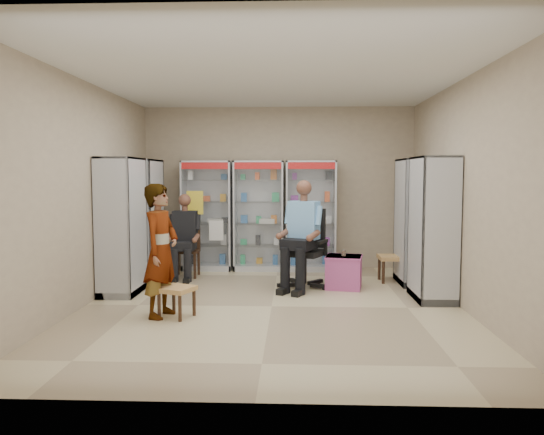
{
  "coord_description": "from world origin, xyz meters",
  "views": [
    {
      "loc": [
        0.29,
        -6.93,
        1.75
      ],
      "look_at": [
        -0.02,
        0.7,
        1.13
      ],
      "focal_mm": 35.0,
      "sensor_mm": 36.0,
      "label": 1
    }
  ],
  "objects_px": {
    "cabinet_back_right": "(311,216)",
    "cabinet_left_far": "(143,220)",
    "cabinet_left_near": "(122,226)",
    "pink_trunk": "(344,272)",
    "woven_stool_a": "(392,269)",
    "office_chair": "(304,248)",
    "cabinet_right_far": "(415,222)",
    "cabinet_right_near": "(433,229)",
    "seated_shopkeeper": "(304,238)",
    "wooden_chair": "(186,250)",
    "standing_man": "(161,251)",
    "cabinet_back_mid": "(259,216)",
    "cabinet_back_left": "(207,215)",
    "woven_stool_b": "(177,302)"
  },
  "relations": [
    {
      "from": "woven_stool_a",
      "to": "woven_stool_b",
      "type": "bearing_deg",
      "value": -142.93
    },
    {
      "from": "cabinet_left_near",
      "to": "pink_trunk",
      "type": "xyz_separation_m",
      "value": [
        3.3,
        0.49,
        -0.75
      ]
    },
    {
      "from": "cabinet_back_left",
      "to": "cabinet_right_near",
      "type": "bearing_deg",
      "value": -32.28
    },
    {
      "from": "cabinet_back_right",
      "to": "woven_stool_a",
      "type": "distance_m",
      "value": 1.82
    },
    {
      "from": "cabinet_right_far",
      "to": "cabinet_left_far",
      "type": "xyz_separation_m",
      "value": [
        -4.46,
        0.2,
        0.0
      ]
    },
    {
      "from": "seated_shopkeeper",
      "to": "pink_trunk",
      "type": "height_order",
      "value": "seated_shopkeeper"
    },
    {
      "from": "woven_stool_a",
      "to": "standing_man",
      "type": "xyz_separation_m",
      "value": [
        -3.24,
        -2.27,
        0.61
      ]
    },
    {
      "from": "cabinet_left_near",
      "to": "woven_stool_b",
      "type": "distance_m",
      "value": 1.86
    },
    {
      "from": "standing_man",
      "to": "cabinet_back_mid",
      "type": "bearing_deg",
      "value": -2.55
    },
    {
      "from": "office_chair",
      "to": "woven_stool_b",
      "type": "height_order",
      "value": "office_chair"
    },
    {
      "from": "cabinet_right_far",
      "to": "woven_stool_a",
      "type": "xyz_separation_m",
      "value": [
        -0.33,
        0.12,
        -0.78
      ]
    },
    {
      "from": "woven_stool_b",
      "to": "standing_man",
      "type": "height_order",
      "value": "standing_man"
    },
    {
      "from": "cabinet_right_far",
      "to": "seated_shopkeeper",
      "type": "relative_size",
      "value": 1.28
    },
    {
      "from": "cabinet_right_near",
      "to": "wooden_chair",
      "type": "xyz_separation_m",
      "value": [
        -3.78,
        1.5,
        -0.53
      ]
    },
    {
      "from": "woven_stool_a",
      "to": "cabinet_left_near",
      "type": "bearing_deg",
      "value": -166.13
    },
    {
      "from": "cabinet_back_right",
      "to": "seated_shopkeeper",
      "type": "bearing_deg",
      "value": -95.27
    },
    {
      "from": "woven_stool_b",
      "to": "cabinet_back_right",
      "type": "bearing_deg",
      "value": 62.22
    },
    {
      "from": "wooden_chair",
      "to": "woven_stool_b",
      "type": "distance_m",
      "value": 2.63
    },
    {
      "from": "cabinet_right_near",
      "to": "cabinet_left_far",
      "type": "xyz_separation_m",
      "value": [
        -4.46,
        1.3,
        0.0
      ]
    },
    {
      "from": "seated_shopkeeper",
      "to": "standing_man",
      "type": "relative_size",
      "value": 0.95
    },
    {
      "from": "cabinet_back_mid",
      "to": "standing_man",
      "type": "distance_m",
      "value": 3.43
    },
    {
      "from": "cabinet_back_left",
      "to": "cabinet_back_mid",
      "type": "bearing_deg",
      "value": 0.0
    },
    {
      "from": "wooden_chair",
      "to": "seated_shopkeeper",
      "type": "xyz_separation_m",
      "value": [
        2.0,
        -0.86,
        0.31
      ]
    },
    {
      "from": "wooden_chair",
      "to": "office_chair",
      "type": "distance_m",
      "value": 2.16
    },
    {
      "from": "cabinet_right_near",
      "to": "cabinet_left_near",
      "type": "height_order",
      "value": "same"
    },
    {
      "from": "cabinet_left_far",
      "to": "wooden_chair",
      "type": "height_order",
      "value": "cabinet_left_far"
    },
    {
      "from": "office_chair",
      "to": "pink_trunk",
      "type": "relative_size",
      "value": 2.34
    },
    {
      "from": "seated_shopkeeper",
      "to": "woven_stool_a",
      "type": "distance_m",
      "value": 1.66
    },
    {
      "from": "woven_stool_a",
      "to": "cabinet_left_far",
      "type": "bearing_deg",
      "value": 178.89
    },
    {
      "from": "cabinet_right_near",
      "to": "seated_shopkeeper",
      "type": "height_order",
      "value": "cabinet_right_near"
    },
    {
      "from": "wooden_chair",
      "to": "seated_shopkeeper",
      "type": "distance_m",
      "value": 2.2
    },
    {
      "from": "standing_man",
      "to": "office_chair",
      "type": "bearing_deg",
      "value": -31.61
    },
    {
      "from": "cabinet_back_right",
      "to": "cabinet_left_far",
      "type": "bearing_deg",
      "value": -161.81
    },
    {
      "from": "cabinet_back_right",
      "to": "standing_man",
      "type": "xyz_separation_m",
      "value": [
        -1.94,
        -3.28,
        -0.18
      ]
    },
    {
      "from": "seated_shopkeeper",
      "to": "woven_stool_a",
      "type": "relative_size",
      "value": 3.62
    },
    {
      "from": "cabinet_back_right",
      "to": "cabinet_left_far",
      "type": "xyz_separation_m",
      "value": [
        -2.83,
        -0.93,
        0.0
      ]
    },
    {
      "from": "wooden_chair",
      "to": "cabinet_back_mid",
      "type": "bearing_deg",
      "value": 31.31
    },
    {
      "from": "cabinet_back_mid",
      "to": "cabinet_back_right",
      "type": "relative_size",
      "value": 1.0
    },
    {
      "from": "cabinet_right_near",
      "to": "office_chair",
      "type": "relative_size",
      "value": 1.63
    },
    {
      "from": "cabinet_left_far",
      "to": "office_chair",
      "type": "distance_m",
      "value": 2.78
    },
    {
      "from": "cabinet_back_left",
      "to": "pink_trunk",
      "type": "xyz_separation_m",
      "value": [
        2.37,
        -1.54,
        -0.75
      ]
    },
    {
      "from": "office_chair",
      "to": "cabinet_back_right",
      "type": "bearing_deg",
      "value": 109.27
    },
    {
      "from": "cabinet_back_left",
      "to": "cabinet_left_near",
      "type": "xyz_separation_m",
      "value": [
        -0.93,
        -2.03,
        0.0
      ]
    },
    {
      "from": "cabinet_left_near",
      "to": "seated_shopkeeper",
      "type": "relative_size",
      "value": 1.28
    },
    {
      "from": "cabinet_back_right",
      "to": "cabinet_left_far",
      "type": "distance_m",
      "value": 2.98
    },
    {
      "from": "cabinet_back_mid",
      "to": "cabinet_left_near",
      "type": "distance_m",
      "value": 2.77
    },
    {
      "from": "cabinet_left_near",
      "to": "woven_stool_a",
      "type": "bearing_deg",
      "value": 103.87
    },
    {
      "from": "cabinet_right_far",
      "to": "cabinet_left_near",
      "type": "height_order",
      "value": "same"
    },
    {
      "from": "office_chair",
      "to": "woven_stool_b",
      "type": "relative_size",
      "value": 3.23
    },
    {
      "from": "cabinet_back_left",
      "to": "cabinet_back_mid",
      "type": "relative_size",
      "value": 1.0
    }
  ]
}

